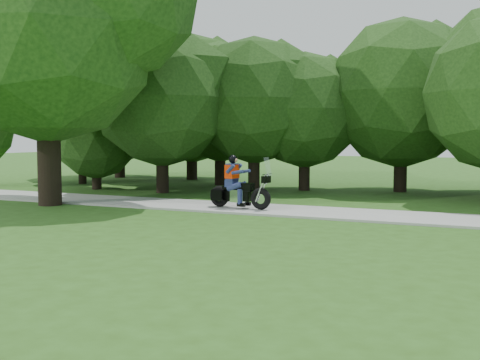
% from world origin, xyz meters
% --- Properties ---
extents(ground, '(100.00, 100.00, 0.00)m').
position_xyz_m(ground, '(0.00, 0.00, 0.00)').
color(ground, '#2A4E16').
rests_on(ground, ground).
extents(walkway, '(60.00, 2.20, 0.06)m').
position_xyz_m(walkway, '(0.00, 8.00, 0.03)').
color(walkway, gray).
rests_on(walkway, ground).
extents(big_tree_west, '(8.64, 6.56, 9.96)m').
position_xyz_m(big_tree_west, '(-10.54, 6.85, 5.76)').
color(big_tree_west, black).
rests_on(big_tree_west, ground).
extents(touring_motorcycle, '(1.93, 0.68, 1.47)m').
position_xyz_m(touring_motorcycle, '(-5.00, 7.75, 0.59)').
color(touring_motorcycle, black).
rests_on(touring_motorcycle, walkway).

